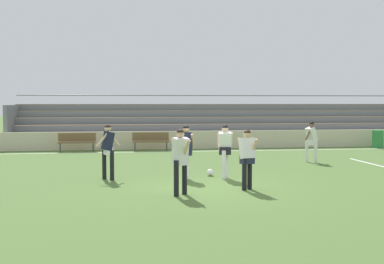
{
  "coord_description": "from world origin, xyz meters",
  "views": [
    {
      "loc": [
        -2.45,
        -13.69,
        2.38
      ],
      "look_at": [
        0.1,
        4.14,
        1.32
      ],
      "focal_mm": 47.02,
      "sensor_mm": 36.0,
      "label": 1
    }
  ],
  "objects": [
    {
      "name": "field_line_sideline",
      "position": [
        0.0,
        10.36,
        0.0
      ],
      "size": [
        44.0,
        0.12,
        0.01
      ],
      "primitive_type": "cube",
      "color": "white",
      "rests_on": "ground"
    },
    {
      "name": "bench_far_left",
      "position": [
        -0.97,
        11.02,
        0.55
      ],
      "size": [
        1.8,
        0.4,
        0.9
      ],
      "color": "brown",
      "rests_on": "ground"
    },
    {
      "name": "bench_far_right",
      "position": [
        -4.53,
        11.02,
        0.55
      ],
      "size": [
        1.8,
        0.4,
        0.9
      ],
      "color": "brown",
      "rests_on": "ground"
    },
    {
      "name": "player_white_dropping_back",
      "position": [
        0.95,
        -0.49,
        0.98
      ],
      "size": [
        0.47,
        0.54,
        1.64
      ],
      "color": "black",
      "rests_on": "ground"
    },
    {
      "name": "ground_plane",
      "position": [
        0.0,
        0.0,
        0.0
      ],
      "size": [
        160.0,
        160.0,
        0.0
      ],
      "primitive_type": "plane",
      "color": "#4C6B30"
    },
    {
      "name": "field_line_penalty_mark",
      "position": [
        7.18,
        4.11,
        0.0
      ],
      "size": [
        0.12,
        4.4,
        0.01
      ],
      "primitive_type": "cube",
      "color": "white",
      "rests_on": "ground"
    },
    {
      "name": "bleacher_stand",
      "position": [
        3.67,
        14.44,
        1.22
      ],
      "size": [
        23.98,
        3.54,
        2.82
      ],
      "color": "#897051",
      "rests_on": "ground"
    },
    {
      "name": "player_dark_deep_cover",
      "position": [
        -2.84,
        1.87,
        1.02
      ],
      "size": [
        0.74,
        0.47,
        1.7
      ],
      "color": "black",
      "rests_on": "ground"
    },
    {
      "name": "sideline_wall",
      "position": [
        0.0,
        11.79,
        0.46
      ],
      "size": [
        48.0,
        0.16,
        0.92
      ],
      "primitive_type": "cube",
      "color": "beige",
      "rests_on": "ground"
    },
    {
      "name": "player_white_trailing_run",
      "position": [
        -0.94,
        -1.03,
        1.02
      ],
      "size": [
        0.47,
        0.72,
        1.71
      ],
      "color": "black",
      "rests_on": "ground"
    },
    {
      "name": "soccer_ball",
      "position": [
        0.42,
        2.23,
        0.11
      ],
      "size": [
        0.22,
        0.22,
        0.22
      ],
      "primitive_type": "sphere",
      "color": "white",
      "rests_on": "ground"
    },
    {
      "name": "player_white_overlapping",
      "position": [
        0.77,
        1.58,
        1.0
      ],
      "size": [
        0.5,
        0.42,
        1.68
      ],
      "color": "white",
      "rests_on": "ground"
    },
    {
      "name": "player_dark_wide_left",
      "position": [
        -0.46,
        1.57,
        1.0
      ],
      "size": [
        0.56,
        0.46,
        1.67
      ],
      "color": "white",
      "rests_on": "ground"
    },
    {
      "name": "player_white_on_ball",
      "position": [
        5.04,
        5.28,
        0.95
      ],
      "size": [
        0.66,
        0.48,
        1.62
      ],
      "color": "white",
      "rests_on": "ground"
    },
    {
      "name": "trash_bin",
      "position": [
        10.88,
        10.87,
        0.46
      ],
      "size": [
        0.58,
        0.58,
        0.93
      ],
      "primitive_type": "cylinder",
      "color": "#2D7F3D",
      "rests_on": "ground"
    }
  ]
}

